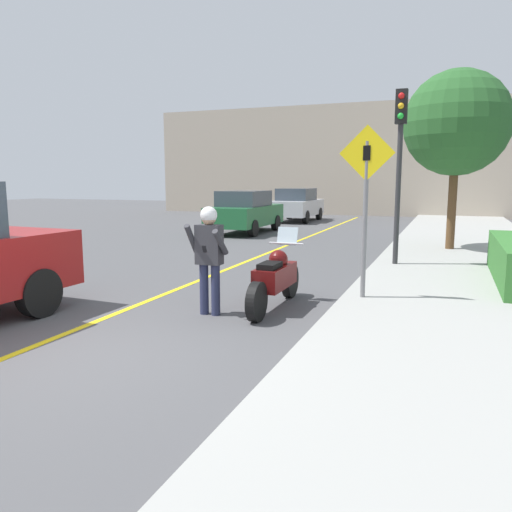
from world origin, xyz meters
The scene contains 11 objects.
ground_plane centered at (0.00, 0.00, 0.00)m, with size 80.00×80.00×0.00m, color #4C4C4F.
sidewalk_curb centered at (4.80, 4.00, 0.07)m, with size 4.40×44.00×0.13m.
road_center_line centered at (-0.60, 6.00, 0.00)m, with size 0.12×36.00×0.01m.
building_backdrop centered at (0.00, 26.00, 3.28)m, with size 28.00×1.20×6.56m.
motorcycle centered at (1.64, 3.11, 0.50)m, with size 0.62×2.29×1.29m.
person_biker centered at (0.81, 2.35, 1.04)m, with size 0.59×0.47×1.70m.
crossing_sign centered at (2.95, 3.87, 1.85)m, with size 0.91×0.08×2.86m.
traffic_light centered at (3.11, 7.58, 2.89)m, with size 0.26×0.30×3.99m.
street_tree centered at (4.31, 10.87, 3.66)m, with size 2.93×2.93×5.01m.
parked_car_green centered at (-3.35, 13.92, 0.86)m, with size 1.88×4.20×1.68m.
parked_car_silver centered at (-3.05, 20.16, 0.86)m, with size 1.88×4.20×1.68m.
Camera 1 is at (4.25, -4.51, 2.10)m, focal length 35.00 mm.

